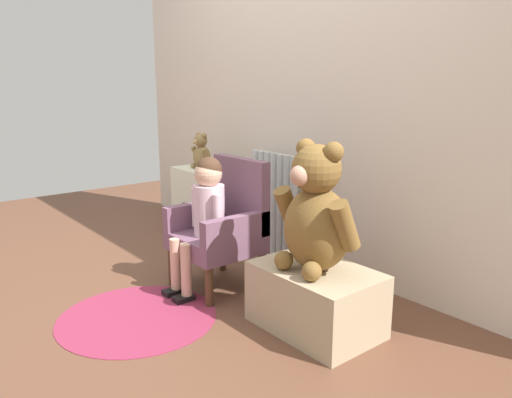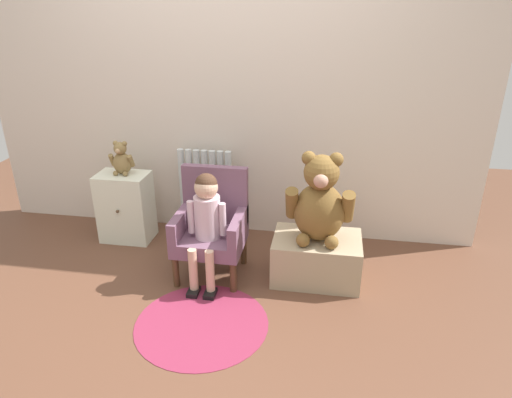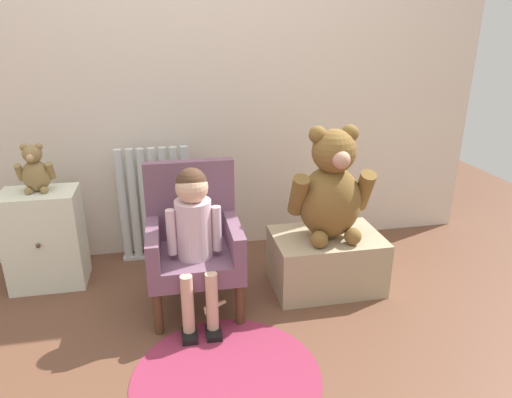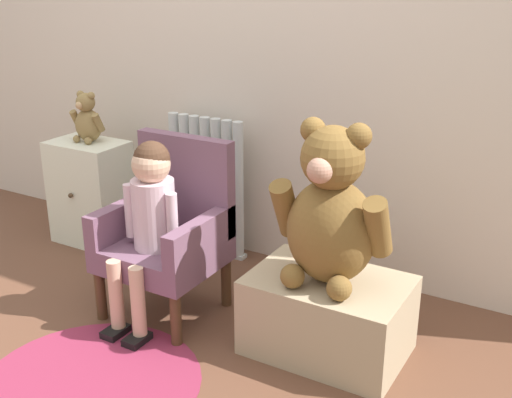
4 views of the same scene
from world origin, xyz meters
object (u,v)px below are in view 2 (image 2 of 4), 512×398
Objects in this scene: child_figure at (206,213)px; small_teddy_bear at (122,160)px; floor_rug at (202,324)px; low_bench at (316,258)px; small_dresser at (126,207)px; radiator at (206,193)px; large_teddy_bear at (320,203)px; child_armchair at (212,225)px.

small_teddy_bear is at bearing 148.10° from child_figure.
floor_rug is at bearing -80.60° from child_figure.
small_dresser is at bearing 167.68° from low_bench.
low_bench is at bearing 43.80° from floor_rug.
child_figure is at bearing 99.40° from floor_rug.
small_dresser is at bearing 149.13° from child_figure.
radiator is 1.29× the size of small_dresser.
low_bench is 0.97× the size of large_teddy_bear.
radiator is at bearing 149.83° from low_bench.
large_teddy_bear is 1.52m from small_teddy_bear.
large_teddy_bear reaches higher than radiator.
child_armchair is at bearing 97.54° from floor_rug.
small_teddy_bear reaches higher than radiator.
small_dresser is 0.93m from child_figure.
radiator reaches higher than low_bench.
large_teddy_bear reaches higher than floor_rug.
small_teddy_bear is (0.01, 0.02, 0.38)m from small_dresser.
small_teddy_bear is (-0.58, -0.18, 0.30)m from radiator.
child_armchair is 0.68m from floor_rug.
child_figure is 0.80m from low_bench.
radiator reaches higher than floor_rug.
large_teddy_bear is 0.76× the size of floor_rug.
large_teddy_bear reaches higher than low_bench.
large_teddy_bear is at bearing -30.74° from radiator.
small_dresser is 1.52m from low_bench.
child_armchair is 1.22× the size of large_teddy_bear.
child_armchair is (0.78, -0.35, 0.08)m from small_dresser.
child_figure is 0.96× the size of floor_rug.
small_teddy_bear reaches higher than low_bench.
child_armchair is 0.90m from small_teddy_bear.
child_armchair reaches higher than low_bench.
radiator is at bearing 105.93° from child_figure.
child_armchair reaches higher than small_dresser.
child_armchair is 2.85× the size of small_teddy_bear.
floor_rug is (0.08, -0.58, -0.35)m from child_armchair.
small_teddy_bear is (-0.77, 0.48, 0.16)m from child_figure.
small_teddy_bear is (-1.48, 0.34, 0.50)m from low_bench.
large_teddy_bear is (1.48, -0.34, 0.29)m from small_dresser.
child_armchair is at bearing -70.89° from radiator.
child_armchair is at bearing -25.24° from small_teddy_bear.
radiator is 1.20× the size of low_bench.
small_dresser is (-0.59, -0.20, -0.08)m from radiator.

